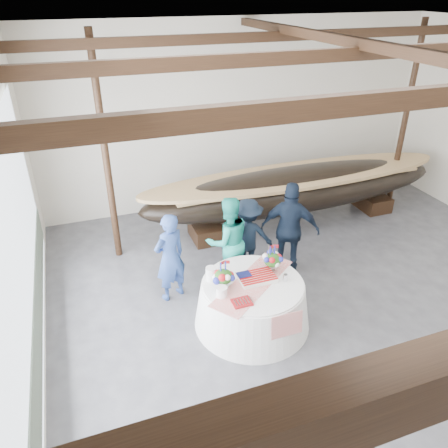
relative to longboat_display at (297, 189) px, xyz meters
name	(u,v)px	position (x,y,z in m)	size (l,w,h in m)	color
floor	(376,347)	(-0.73, -4.18, -0.90)	(10.00, 12.00, 0.01)	#3D3D42
wall_back	(240,115)	(-0.73, 1.82, 1.35)	(10.00, 0.02, 4.50)	silver
wall_left	(3,305)	(-5.73, -4.18, 1.35)	(0.02, 12.00, 4.50)	silver
ceiling	(444,47)	(-0.73, -4.18, 3.60)	(10.00, 12.00, 0.01)	white
pavilion_structure	(392,81)	(-0.73, -3.45, 3.11)	(9.80, 11.76, 4.50)	black
open_bay	(22,282)	(-5.67, -3.18, 0.93)	(0.03, 7.00, 3.20)	silver
longboat_display	(297,189)	(0.00, 0.00, 0.00)	(7.49, 1.50, 1.41)	black
banquet_table	(252,303)	(-2.38, -2.96, -0.48)	(1.96, 1.96, 0.84)	silver
tabletop_items	(247,273)	(-2.45, -2.85, 0.09)	(1.78, 1.52, 0.40)	red
guest_woman_blue	(170,257)	(-3.48, -1.79, -0.04)	(0.62, 0.41, 1.71)	navy
guest_woman_teal	(228,241)	(-2.34, -1.67, -0.01)	(0.87, 0.67, 1.78)	#21AC97
guest_man_left	(247,236)	(-1.85, -1.45, -0.11)	(1.01, 0.58, 1.57)	black
guest_man_right	(290,229)	(-1.10, -1.78, 0.07)	(1.13, 0.47, 1.93)	black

